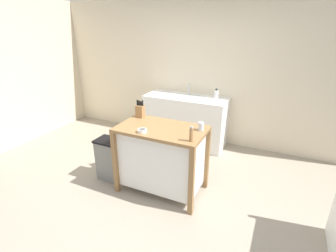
% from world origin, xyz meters
% --- Properties ---
extents(ground_plane, '(6.96, 6.96, 0.00)m').
position_xyz_m(ground_plane, '(0.00, 0.00, 0.00)').
color(ground_plane, gray).
rests_on(ground_plane, ground).
extents(wall_back, '(5.96, 0.10, 2.60)m').
position_xyz_m(wall_back, '(0.00, 2.05, 1.30)').
color(wall_back, beige).
rests_on(wall_back, ground).
extents(wall_left, '(0.10, 2.65, 2.60)m').
position_xyz_m(wall_left, '(-2.98, 0.72, 1.30)').
color(wall_left, beige).
rests_on(wall_left, ground).
extents(kitchen_island, '(1.13, 0.66, 0.93)m').
position_xyz_m(kitchen_island, '(0.13, 0.16, 0.52)').
color(kitchen_island, olive).
rests_on(kitchen_island, ground).
extents(knife_block, '(0.11, 0.09, 0.25)m').
position_xyz_m(knife_block, '(-0.31, 0.39, 1.02)').
color(knife_block, '#9E7042').
rests_on(knife_block, kitchen_island).
extents(bowl_ceramic_wide, '(0.12, 0.12, 0.04)m').
position_xyz_m(bowl_ceramic_wide, '(-0.01, -0.07, 0.95)').
color(bowl_ceramic_wide, silver).
rests_on(bowl_ceramic_wide, kitchen_island).
extents(drinking_cup, '(0.07, 0.07, 0.11)m').
position_xyz_m(drinking_cup, '(0.61, 0.29, 0.98)').
color(drinking_cup, silver).
rests_on(drinking_cup, kitchen_island).
extents(pepper_grinder, '(0.04, 0.04, 0.18)m').
position_xyz_m(pepper_grinder, '(0.61, -0.05, 1.01)').
color(pepper_grinder, '#9E7042').
rests_on(pepper_grinder, kitchen_island).
extents(trash_bin, '(0.36, 0.28, 0.63)m').
position_xyz_m(trash_bin, '(-0.67, 0.08, 0.32)').
color(trash_bin, slate).
rests_on(trash_bin, ground).
extents(sink_counter, '(1.51, 0.60, 0.92)m').
position_xyz_m(sink_counter, '(-0.13, 1.70, 0.46)').
color(sink_counter, white).
rests_on(sink_counter, ground).
extents(sink_faucet, '(0.02, 0.02, 0.22)m').
position_xyz_m(sink_faucet, '(-0.13, 1.84, 1.03)').
color(sink_faucet, '#B7BCC1').
rests_on(sink_faucet, sink_counter).
extents(bottle_hand_soap, '(0.07, 0.07, 0.22)m').
position_xyz_m(bottle_hand_soap, '(0.44, 1.63, 1.02)').
color(bottle_hand_soap, white).
rests_on(bottle_hand_soap, sink_counter).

